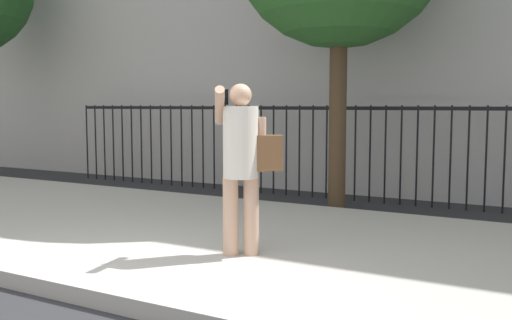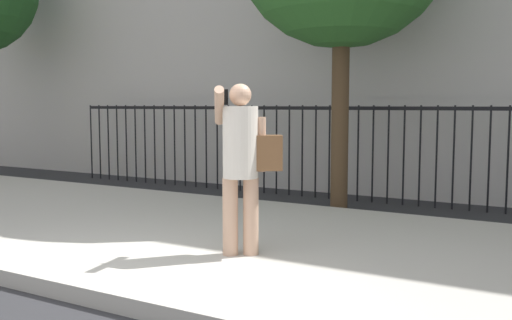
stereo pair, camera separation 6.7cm
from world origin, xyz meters
name	(u,v)px [view 2 (the right image)]	position (x,y,z in m)	size (l,w,h in m)	color
ground_plane	(86,307)	(0.00, 0.00, 0.00)	(60.00, 60.00, 0.00)	#28282B
sidewalk	(233,241)	(0.00, 2.20, 0.07)	(28.00, 4.40, 0.15)	#B2ADA3
iron_fence	(351,140)	(0.00, 5.90, 1.02)	(12.03, 0.04, 1.60)	black
pedestrian_on_phone	(243,156)	(0.55, 1.52, 1.11)	(0.71, 0.62, 1.66)	tan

